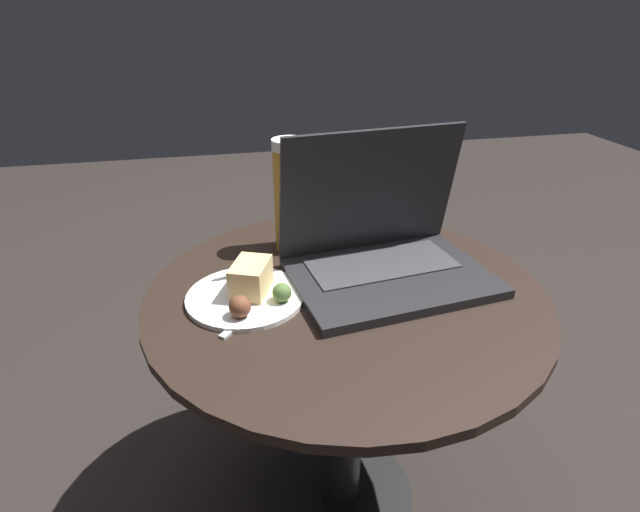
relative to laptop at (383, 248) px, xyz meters
The scene contains 6 objects.
ground_plane 0.62m from the laptop, 152.78° to the right, with size 6.00×6.00×0.00m, color black.
table 0.22m from the laptop, 152.78° to the right, with size 0.73×0.73×0.56m.
laptop is the anchor object (origin of this frame).
beer_glass 0.22m from the laptop, 135.22° to the left, with size 0.07×0.07×0.23m.
snack_plate 0.26m from the laptop, behind, with size 0.21×0.21×0.07m.
fork 0.26m from the laptop, 162.94° to the right, with size 0.13×0.14×0.00m.
Camera 1 is at (-0.22, -0.75, 1.03)m, focal length 28.00 mm.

